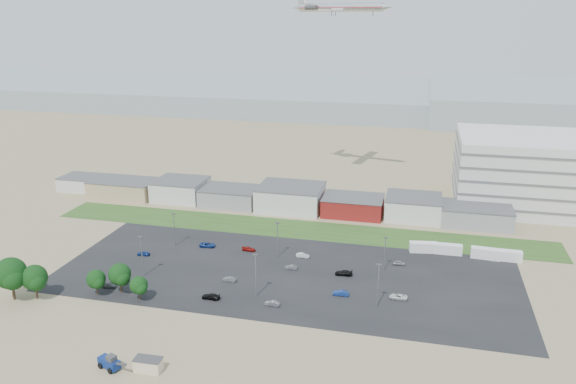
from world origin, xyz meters
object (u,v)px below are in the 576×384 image
(parked_car_1, at_px, (341,293))
(parked_car_9, at_px, (207,245))
(box_trailer_a, at_px, (423,247))
(parked_car_6, at_px, (249,249))
(parked_car_12, at_px, (344,273))
(parked_car_5, at_px, (143,253))
(parked_car_10, at_px, (109,285))
(parked_car_3, at_px, (211,296))
(airliner, at_px, (340,7))
(parked_car_11, at_px, (303,255))
(portable_shed, at_px, (148,365))
(parked_car_0, at_px, (398,297))
(telehandler, at_px, (109,361))
(parked_car_7, at_px, (291,267))
(parked_car_4, at_px, (229,279))
(parked_car_8, at_px, (399,263))
(parked_car_13, at_px, (272,303))
(tree_far_left, at_px, (11,277))

(parked_car_1, xyz_separation_m, parked_car_9, (-42.53, 20.32, 0.00))
(box_trailer_a, xyz_separation_m, parked_car_6, (-48.85, -11.22, -0.88))
(box_trailer_a, relative_size, parked_car_12, 1.71)
(box_trailer_a, height_order, parked_car_5, box_trailer_a)
(parked_car_6, bearing_deg, parked_car_10, 139.84)
(parked_car_3, distance_m, parked_car_12, 35.45)
(airliner, relative_size, parked_car_11, 10.73)
(portable_shed, xyz_separation_m, parked_car_0, (44.78, 40.26, -0.74))
(parked_car_0, relative_size, parked_car_6, 1.08)
(portable_shed, distance_m, parked_car_1, 49.74)
(parked_car_0, bearing_deg, parked_car_11, -123.35)
(telehandler, distance_m, parked_car_11, 64.64)
(parked_car_5, distance_m, parked_car_7, 42.78)
(parked_car_4, relative_size, parked_car_8, 1.05)
(telehandler, height_order, parked_car_5, telehandler)
(parked_car_3, height_order, parked_car_7, parked_car_3)
(telehandler, height_order, parked_car_0, telehandler)
(parked_car_5, relative_size, parked_car_10, 0.88)
(box_trailer_a, distance_m, parked_car_12, 28.60)
(telehandler, xyz_separation_m, parked_car_4, (10.03, 40.61, -0.99))
(parked_car_13, bearing_deg, parked_car_1, 123.28)
(parked_car_5, bearing_deg, portable_shed, 27.59)
(parked_car_0, distance_m, parked_car_5, 72.07)
(telehandler, xyz_separation_m, parked_car_8, (51.61, 60.92, -1.00))
(airliner, distance_m, parked_car_0, 117.88)
(parked_car_9, xyz_separation_m, parked_car_12, (41.56, -9.12, 0.01))
(parked_car_4, distance_m, parked_car_11, 24.20)
(parked_car_4, bearing_deg, parked_car_3, -2.90)
(box_trailer_a, relative_size, parked_car_13, 2.15)
(parked_car_11, bearing_deg, parked_car_4, 141.30)
(parked_car_4, relative_size, parked_car_7, 1.04)
(parked_car_8, xyz_separation_m, parked_car_10, (-69.75, -30.58, 0.02))
(airliner, relative_size, parked_car_4, 11.21)
(parked_car_6, bearing_deg, portable_shed, -179.25)
(parked_car_1, height_order, parked_car_11, parked_car_1)
(parked_car_5, height_order, parked_car_12, parked_car_12)
(parked_car_5, bearing_deg, parked_car_11, 101.04)
(telehandler, height_order, parked_car_11, telehandler)
(parked_car_6, height_order, parked_car_7, parked_car_6)
(parked_car_0, relative_size, parked_car_9, 0.93)
(airliner, bearing_deg, parked_car_3, -84.66)
(box_trailer_a, distance_m, parked_car_7, 39.63)
(portable_shed, relative_size, parked_car_9, 1.15)
(telehandler, relative_size, parked_car_3, 1.69)
(parked_car_3, distance_m, parked_car_13, 15.10)
(parked_car_6, height_order, parked_car_9, parked_car_9)
(parked_car_8, xyz_separation_m, parked_car_13, (-27.67, -29.88, 0.03))
(portable_shed, height_order, parked_car_8, portable_shed)
(parked_car_12, bearing_deg, box_trailer_a, 131.87)
(tree_far_left, distance_m, parked_car_9, 52.84)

